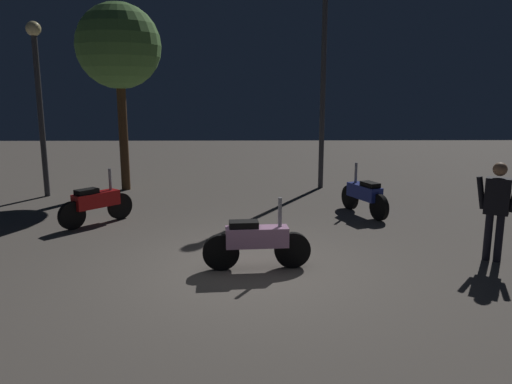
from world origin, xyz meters
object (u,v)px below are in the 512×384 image
at_px(motorcycle_blue_parked_right, 364,195).
at_px(streetlamp_near, 38,85).
at_px(streetlamp_far, 324,64).
at_px(motorcycle_red_parked_left, 96,203).
at_px(person_rider_beside, 497,203).
at_px(motorcycle_pink_foreground, 257,241).

relative_size(motorcycle_blue_parked_right, streetlamp_near, 0.36).
xyz_separation_m(streetlamp_near, streetlamp_far, (7.25, 1.03, 0.58)).
bearing_deg(streetlamp_near, motorcycle_red_parked_left, -52.77).
bearing_deg(person_rider_beside, streetlamp_near, -88.08).
xyz_separation_m(motorcycle_pink_foreground, motorcycle_red_parked_left, (-3.23, 2.66, 0.00)).
xyz_separation_m(motorcycle_red_parked_left, streetlamp_near, (-2.12, 2.79, 2.37)).
relative_size(motorcycle_pink_foreground, motorcycle_red_parked_left, 1.27).
distance_m(motorcycle_pink_foreground, motorcycle_red_parked_left, 4.19).
bearing_deg(motorcycle_pink_foreground, motorcycle_red_parked_left, 135.83).
relative_size(motorcycle_red_parked_left, streetlamp_far, 0.24).
bearing_deg(person_rider_beside, motorcycle_blue_parked_right, -124.54).
height_order(motorcycle_pink_foreground, motorcycle_blue_parked_right, same).
height_order(motorcycle_pink_foreground, motorcycle_red_parked_left, same).
distance_m(person_rider_beside, streetlamp_near, 10.65).
xyz_separation_m(person_rider_beside, streetlamp_far, (-1.89, 6.17, 2.45)).
height_order(motorcycle_pink_foreground, person_rider_beside, person_rider_beside).
xyz_separation_m(motorcycle_red_parked_left, motorcycle_blue_parked_right, (5.65, 0.71, 0.00)).
bearing_deg(streetlamp_far, motorcycle_blue_parked_right, -80.58).
height_order(motorcycle_blue_parked_right, streetlamp_near, streetlamp_near).
height_order(motorcycle_blue_parked_right, streetlamp_far, streetlamp_far).
bearing_deg(person_rider_beside, streetlamp_far, -131.71).
xyz_separation_m(motorcycle_pink_foreground, motorcycle_blue_parked_right, (2.42, 3.37, 0.00)).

